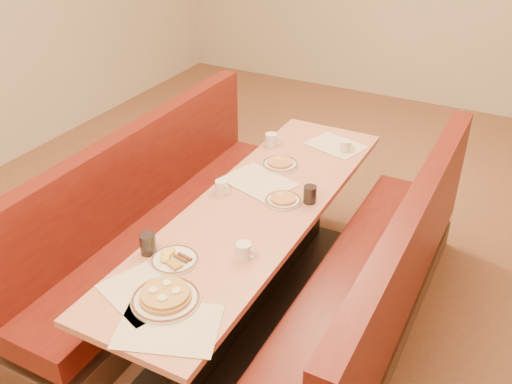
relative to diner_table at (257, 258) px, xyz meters
The scene contains 18 objects.
ground 0.37m from the diner_table, ahead, with size 8.00×8.00×0.00m, color #9E6647.
diner_table is the anchor object (origin of this frame).
booth_left 0.73m from the diner_table, behind, with size 0.55×2.50×1.05m.
booth_right 0.73m from the diner_table, ahead, with size 0.55×2.50×1.05m.
placemat_near_left 1.01m from the diner_table, 97.38° to the right, with size 0.38×0.28×0.00m, color beige.
placemat_near_right 1.12m from the diner_table, 83.45° to the right, with size 0.44×0.33×0.00m, color beige.
placemat_far_left 0.47m from the diner_table, 115.18° to the left, with size 0.41×0.31×0.00m, color beige.
placemat_far_right 1.04m from the diner_table, 82.90° to the left, with size 0.37×0.28×0.00m, color beige.
pancake_plate 1.00m from the diner_table, 89.10° to the right, with size 0.32×0.32×0.07m.
eggs_plate 0.77m from the diner_table, 100.82° to the right, with size 0.24×0.24×0.05m.
extra_plate_mid 0.42m from the diner_table, 44.87° to the left, with size 0.21×0.21×0.04m.
extra_plate_far 0.65m from the diner_table, 100.45° to the left, with size 0.24×0.24×0.05m.
coffee_mug_a 0.65m from the diner_table, 69.51° to the right, with size 0.11×0.08×0.09m.
coffee_mug_b 0.49m from the diner_table, behind, with size 0.11×0.08×0.08m.
coffee_mug_c 1.03m from the diner_table, 76.94° to the left, with size 0.10×0.07×0.08m.
coffee_mug_d 0.91m from the diner_table, 110.14° to the left, with size 0.12×0.08×0.09m.
soda_tumbler_near 0.83m from the diner_table, 113.14° to the right, with size 0.08×0.08×0.11m.
soda_tumbler_mid 0.53m from the diner_table, 36.19° to the left, with size 0.08×0.08×0.11m.
Camera 1 is at (1.30, -2.48, 2.52)m, focal length 40.00 mm.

